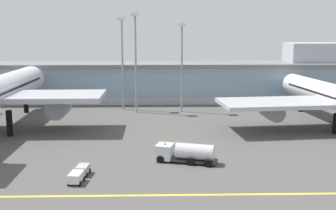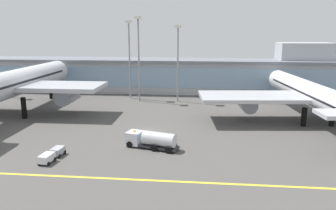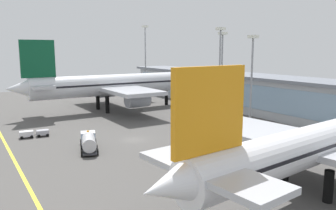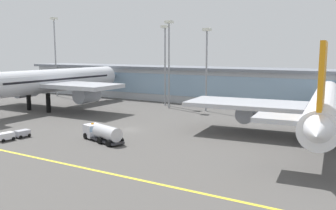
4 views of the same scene
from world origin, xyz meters
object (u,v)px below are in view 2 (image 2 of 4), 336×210
apron_light_mast_far_east (139,46)px  apron_light_mast_east (129,47)px  airliner_near_right (313,95)px  fuel_tanker_truck (150,139)px  apron_light_mast_west (178,51)px  baggage_tug_near (52,155)px  airliner_near_left (15,84)px

apron_light_mast_far_east → apron_light_mast_east: bearing=133.0°
airliner_near_right → fuel_tanker_truck: size_ratio=5.80×
fuel_tanker_truck → apron_light_mast_west: size_ratio=0.45×
airliner_near_right → apron_light_mast_east: apron_light_mast_east is taller
baggage_tug_near → apron_light_mast_west: (15.94, 44.55, 13.08)m
apron_light_mast_west → apron_light_mast_far_east: size_ratio=0.90×
baggage_tug_near → apron_light_mast_east: 49.87m
apron_light_mast_east → apron_light_mast_far_east: (3.40, -3.65, 0.49)m
apron_light_mast_far_east → airliner_near_left: bearing=-144.7°
apron_light_mast_west → baggage_tug_near: bearing=-109.7°
airliner_near_left → fuel_tanker_truck: (34.68, -19.36, -5.83)m
airliner_near_left → apron_light_mast_west: bearing=-63.7°
fuel_tanker_truck → apron_light_mast_far_east: size_ratio=0.41×
apron_light_mast_west → apron_light_mast_east: 14.53m
fuel_tanker_truck → apron_light_mast_far_east: 40.94m
apron_light_mast_west → apron_light_mast_far_east: 10.80m
baggage_tug_near → apron_light_mast_east: (1.81, 47.88, 13.84)m
fuel_tanker_truck → apron_light_mast_west: (1.79, 37.89, 12.37)m
airliner_near_right → baggage_tug_near: airliner_near_right is taller
airliner_near_right → baggage_tug_near: 53.35m
airliner_near_left → baggage_tug_near: (20.54, -26.02, -6.54)m
baggage_tug_near → apron_light_mast_far_east: 46.78m
airliner_near_left → apron_light_mast_west: 41.44m
airliner_near_left → apron_light_mast_east: bearing=-46.3°
airliner_near_left → fuel_tanker_truck: size_ratio=6.12×
baggage_tug_near → apron_light_mast_east: bearing=-176.7°
baggage_tug_near → apron_light_mast_west: apron_light_mast_west is taller
airliner_near_right → baggage_tug_near: size_ratio=9.50×
baggage_tug_near → apron_light_mast_east: apron_light_mast_east is taller
apron_light_mast_east → airliner_near_right: bearing=-26.0°
airliner_near_left → baggage_tug_near: size_ratio=10.02×
airliner_near_right → apron_light_mast_far_east: (-40.99, 18.05, 9.24)m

